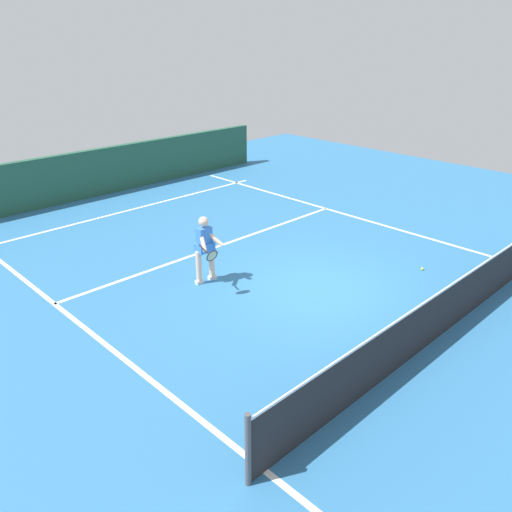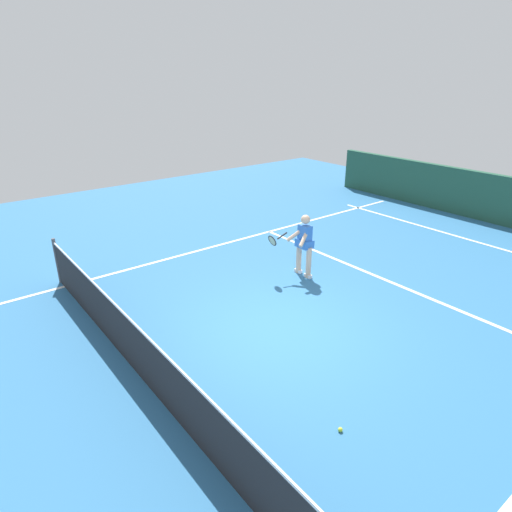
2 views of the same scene
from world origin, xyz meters
name	(u,v)px [view 1 (image 1 of 2)]	position (x,y,z in m)	size (l,w,h in m)	color
ground_plane	(320,289)	(0.00, 0.00, 0.00)	(26.61, 26.61, 0.00)	teal
court_back_wall	(95,173)	(0.00, -9.94, 0.79)	(14.03, 0.24, 1.59)	#23513D
baseline_marking	(132,209)	(0.00, -7.74, 0.00)	(10.03, 0.10, 0.01)	white
service_line_marking	(219,246)	(0.00, -3.46, 0.00)	(9.03, 0.10, 0.01)	white
sideline_left_marking	(424,237)	(-4.51, 0.00, 0.00)	(0.10, 18.47, 0.01)	white
sideline_right_marking	(147,377)	(4.51, 0.00, 0.00)	(0.10, 18.47, 0.01)	white
court_net	(440,314)	(0.00, 2.76, 0.52)	(9.71, 0.08, 1.11)	#4C4C51
tennis_player	(205,247)	(1.55, -2.07, 0.85)	(0.79, 0.92, 1.55)	beige
tennis_ball_near	(422,269)	(-2.52, 1.07, 0.03)	(0.07, 0.07, 0.07)	#D1E533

